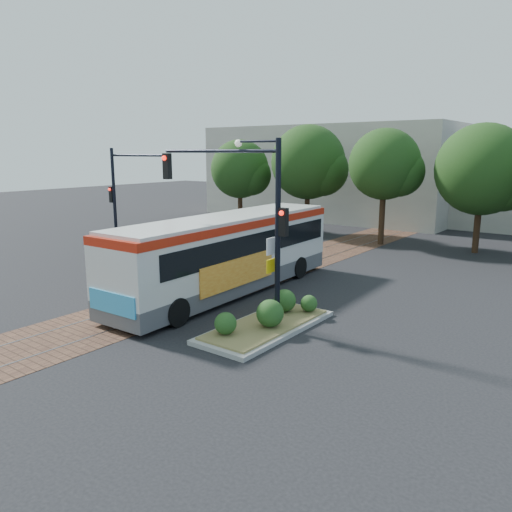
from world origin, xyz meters
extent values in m
plane|color=black|center=(0.00, 0.00, 0.00)|extent=(120.00, 120.00, 0.00)
cube|color=brown|center=(0.00, 4.00, 0.01)|extent=(3.60, 40.00, 0.01)
cube|color=slate|center=(-0.75, 4.00, 0.01)|extent=(0.06, 40.00, 0.01)
cube|color=slate|center=(0.75, 4.00, 0.01)|extent=(0.06, 40.00, 0.01)
cylinder|color=#382314|center=(-10.00, 16.00, 1.43)|extent=(0.36, 0.36, 2.86)
sphere|color=#163310|center=(-10.00, 16.00, 4.51)|extent=(4.40, 4.40, 4.40)
cylinder|color=#382314|center=(-4.50, 16.80, 1.56)|extent=(0.36, 0.36, 3.12)
sphere|color=#163310|center=(-4.50, 16.80, 5.07)|extent=(5.20, 5.20, 5.20)
cylinder|color=#382314|center=(1.50, 16.00, 1.69)|extent=(0.36, 0.36, 3.39)
sphere|color=#163310|center=(1.50, 16.00, 5.04)|extent=(4.40, 4.40, 4.40)
cylinder|color=#382314|center=(7.00, 16.80, 1.43)|extent=(0.36, 0.36, 2.86)
sphere|color=#163310|center=(7.00, 16.80, 4.81)|extent=(5.20, 5.20, 5.20)
cube|color=#ADA899|center=(-8.00, 28.00, 4.00)|extent=(22.00, 12.00, 8.00)
cube|color=#4D4D50|center=(0.92, 1.66, 0.55)|extent=(2.91, 12.08, 0.70)
cube|color=silver|center=(0.92, 1.66, 1.85)|extent=(2.93, 12.08, 1.90)
cube|color=black|center=(0.91, 1.96, 2.15)|extent=(2.95, 10.89, 0.90)
cube|color=#B5210D|center=(0.92, 1.66, 2.95)|extent=(2.97, 12.09, 0.30)
cube|color=silver|center=(0.92, 1.66, 3.15)|extent=(2.84, 11.68, 0.14)
cube|color=black|center=(1.12, -4.18, 2.25)|extent=(1.60, 0.17, 0.90)
cube|color=#3294C8|center=(1.13, -4.35, 1.05)|extent=(2.20, 0.14, 0.70)
cube|color=orange|center=(2.26, 0.71, 1.25)|extent=(0.21, 4.50, 1.10)
cylinder|color=black|center=(-0.08, -2.67, 0.50)|extent=(0.38, 1.01, 1.00)
cylinder|color=black|center=(2.22, -2.59, 0.50)|extent=(0.38, 1.01, 1.00)
cylinder|color=black|center=(-0.36, 5.42, 0.50)|extent=(0.38, 1.01, 1.00)
cylinder|color=black|center=(1.94, 5.50, 0.50)|extent=(0.38, 1.01, 1.00)
cube|color=gray|center=(4.80, -1.00, 0.07)|extent=(2.20, 5.20, 0.15)
cube|color=olive|center=(4.80, -1.00, 0.19)|extent=(1.90, 4.80, 0.08)
sphere|color=#1E4719|center=(4.40, -2.60, 0.58)|extent=(0.70, 0.70, 0.70)
sphere|color=#1E4719|center=(5.10, -1.20, 0.68)|extent=(0.90, 0.90, 0.90)
sphere|color=#1E4719|center=(4.60, 0.40, 0.63)|extent=(0.80, 0.80, 0.80)
sphere|color=#1E4719|center=(5.30, 0.90, 0.53)|extent=(0.60, 0.60, 0.60)
cylinder|color=black|center=(5.10, -0.80, 3.21)|extent=(0.18, 0.18, 6.00)
cylinder|color=black|center=(2.60, -0.80, 5.81)|extent=(5.00, 0.12, 0.12)
cube|color=black|center=(0.10, -0.80, 5.26)|extent=(0.28, 0.22, 0.95)
sphere|color=#FF190C|center=(0.10, -0.94, 5.56)|extent=(0.18, 0.18, 0.18)
cube|color=black|center=(5.32, -0.80, 3.61)|extent=(0.26, 0.20, 0.90)
sphere|color=#FF190C|center=(5.32, -0.93, 3.92)|extent=(0.16, 0.16, 0.16)
cube|color=white|center=(4.92, -0.92, 2.81)|extent=(0.04, 0.45, 0.55)
cube|color=yellow|center=(4.92, -0.92, 2.17)|extent=(0.04, 0.45, 0.45)
cylinder|color=black|center=(4.30, -0.80, 6.12)|extent=(1.60, 0.08, 0.08)
sphere|color=silver|center=(3.50, -0.80, 6.06)|extent=(0.24, 0.24, 0.24)
cylinder|color=black|center=(-9.50, 4.00, 3.00)|extent=(0.18, 0.18, 6.00)
cylinder|color=black|center=(-7.25, 4.00, 5.60)|extent=(4.50, 0.12, 0.12)
cube|color=black|center=(-5.00, 4.00, 5.05)|extent=(0.28, 0.22, 0.95)
sphere|color=#FF190C|center=(-5.00, 3.86, 5.35)|extent=(0.18, 0.18, 0.18)
cube|color=black|center=(-9.72, 4.00, 3.40)|extent=(0.26, 0.20, 0.90)
sphere|color=#FF190C|center=(-9.72, 3.87, 3.70)|extent=(0.16, 0.16, 0.16)
imported|color=black|center=(-6.32, 1.41, 0.80)|extent=(0.62, 0.43, 1.61)
imported|color=black|center=(-4.26, 11.19, 0.68)|extent=(4.88, 2.42, 1.36)
camera|label=1|loc=(14.03, -13.77, 5.79)|focal=35.00mm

